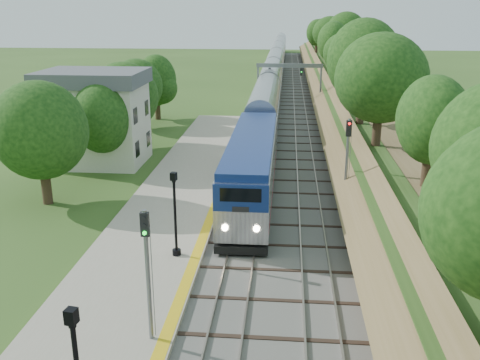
# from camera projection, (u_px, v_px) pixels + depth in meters

# --- Properties ---
(trackbed) EXTENTS (9.50, 170.00, 0.28)m
(trackbed) POSITION_uv_depth(u_px,v_px,m) (285.00, 105.00, 74.01)
(trackbed) COLOR #4C4944
(trackbed) RESTS_ON ground
(platform) EXTENTS (6.40, 68.00, 0.38)m
(platform) POSITION_uv_depth(u_px,v_px,m) (162.00, 226.00, 32.90)
(platform) COLOR gray
(platform) RESTS_ON ground
(yellow_stripe) EXTENTS (0.55, 68.00, 0.01)m
(yellow_stripe) POSITION_uv_depth(u_px,v_px,m) (208.00, 225.00, 32.61)
(yellow_stripe) COLOR gold
(yellow_stripe) RESTS_ON platform
(embankment) EXTENTS (10.64, 170.00, 11.70)m
(embankment) POSITION_uv_depth(u_px,v_px,m) (347.00, 92.00, 72.73)
(embankment) COLOR brown
(embankment) RESTS_ON ground
(station_building) EXTENTS (8.60, 6.60, 8.00)m
(station_building) POSITION_uv_depth(u_px,v_px,m) (96.00, 117.00, 45.69)
(station_building) COLOR white
(station_building) RESTS_ON ground
(signal_gantry) EXTENTS (8.40, 0.38, 6.20)m
(signal_gantry) POSITION_uv_depth(u_px,v_px,m) (289.00, 75.00, 67.75)
(signal_gantry) COLOR slate
(signal_gantry) RESTS_ON ground
(trees_behind_platform) EXTENTS (7.82, 53.32, 7.21)m
(trees_behind_platform) POSITION_uv_depth(u_px,v_px,m) (89.00, 138.00, 36.47)
(trees_behind_platform) COLOR #332316
(trees_behind_platform) RESTS_ON ground
(train) EXTENTS (3.01, 141.13, 4.42)m
(train) POSITION_uv_depth(u_px,v_px,m) (275.00, 71.00, 94.14)
(train) COLOR black
(train) RESTS_ON trackbed
(lamppost_far) EXTENTS (0.46, 0.46, 4.64)m
(lamppost_far) POSITION_uv_depth(u_px,v_px,m) (175.00, 219.00, 28.07)
(lamppost_far) COLOR black
(lamppost_far) RESTS_ON platform
(signal_platform) EXTENTS (0.32, 0.26, 5.53)m
(signal_platform) POSITION_uv_depth(u_px,v_px,m) (147.00, 262.00, 20.47)
(signal_platform) COLOR slate
(signal_platform) RESTS_ON platform
(signal_farside) EXTENTS (0.35, 0.27, 6.30)m
(signal_farside) POSITION_uv_depth(u_px,v_px,m) (347.00, 157.00, 34.04)
(signal_farside) COLOR slate
(signal_farside) RESTS_ON ground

